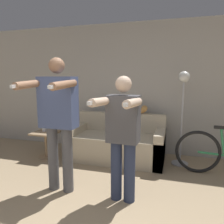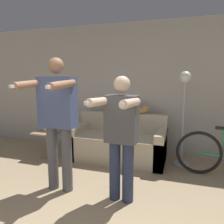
# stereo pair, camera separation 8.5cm
# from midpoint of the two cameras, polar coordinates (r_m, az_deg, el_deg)

# --- Properties ---
(wall_back) EXTENTS (10.00, 0.05, 2.60)m
(wall_back) POSITION_cam_midpoint_polar(r_m,az_deg,el_deg) (4.48, 7.07, 6.02)
(wall_back) COLOR #B7B2A8
(wall_back) RESTS_ON ground_plane
(couch) EXTENTS (1.73, 0.81, 0.84)m
(couch) POSITION_cam_midpoint_polar(r_m,az_deg,el_deg) (4.15, 2.23, -8.37)
(couch) COLOR beige
(couch) RESTS_ON ground_plane
(person_left) EXTENTS (0.55, 0.67, 1.78)m
(person_left) POSITION_cam_midpoint_polar(r_m,az_deg,el_deg) (2.93, -13.30, -0.85)
(person_left) COLOR #56565B
(person_left) RESTS_ON ground_plane
(person_right) EXTENTS (0.48, 0.69, 1.55)m
(person_right) POSITION_cam_midpoint_polar(r_m,az_deg,el_deg) (2.62, 3.29, -5.32)
(person_right) COLOR #2D3856
(person_right) RESTS_ON ground_plane
(cat) EXTENTS (0.51, 0.13, 0.17)m
(cat) POSITION_cam_midpoint_polar(r_m,az_deg,el_deg) (4.23, 7.58, 0.47)
(cat) COLOR tan
(cat) RESTS_ON couch
(floor_lamp) EXTENTS (0.29, 0.29, 1.63)m
(floor_lamp) POSITION_cam_midpoint_polar(r_m,az_deg,el_deg) (3.91, 18.92, 3.01)
(floor_lamp) COLOR #B2B2B7
(floor_lamp) RESTS_ON ground_plane
(side_table) EXTENTS (0.46, 0.46, 0.50)m
(side_table) POSITION_cam_midpoint_polar(r_m,az_deg,el_deg) (4.42, -15.96, -6.70)
(side_table) COLOR #A38460
(side_table) RESTS_ON ground_plane
(cup) EXTENTS (0.08, 0.08, 0.10)m
(cup) POSITION_cam_midpoint_polar(r_m,az_deg,el_deg) (4.43, -16.33, -4.09)
(cup) COLOR silver
(cup) RESTS_ON side_table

